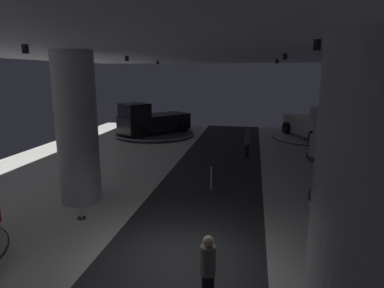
% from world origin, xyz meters
% --- Properties ---
extents(ground, '(24.00, 44.00, 0.06)m').
position_xyz_m(ground, '(0.00, 0.00, -0.02)').
color(ground, silver).
extents(ceiling_with_spotlights, '(24.00, 44.00, 0.39)m').
position_xyz_m(ceiling_with_spotlights, '(-0.00, -0.00, 5.55)').
color(ceiling_with_spotlights, silver).
extents(column_right, '(1.55, 1.55, 5.50)m').
position_xyz_m(column_right, '(3.71, -0.75, 2.75)').
color(column_right, '#ADADB2').
rests_on(column_right, ground).
extents(column_left, '(1.47, 1.47, 5.50)m').
position_xyz_m(column_left, '(-4.55, 3.44, 2.75)').
color(column_left, '#ADADB2').
rests_on(column_left, ground).
extents(display_platform_deep_right, '(5.71, 5.71, 0.25)m').
position_xyz_m(display_platform_deep_right, '(5.95, 16.59, 0.14)').
color(display_platform_deep_right, silver).
rests_on(display_platform_deep_right, ground).
extents(pickup_truck_deep_right, '(4.14, 5.70, 2.30)m').
position_xyz_m(pickup_truck_deep_right, '(6.07, 16.29, 1.18)').
color(pickup_truck_deep_right, silver).
rests_on(pickup_truck_deep_right, display_platform_deep_right).
extents(display_platform_far_right, '(5.68, 5.68, 0.29)m').
position_xyz_m(display_platform_far_right, '(7.47, 10.73, 0.16)').
color(display_platform_far_right, silver).
rests_on(display_platform_far_right, ground).
extents(pickup_truck_far_right, '(5.66, 4.50, 2.30)m').
position_xyz_m(pickup_truck_far_right, '(7.19, 10.57, 1.22)').
color(pickup_truck_far_right, silver).
rests_on(pickup_truck_far_right, display_platform_far_right).
extents(display_platform_deep_left, '(5.98, 5.98, 0.26)m').
position_xyz_m(display_platform_deep_left, '(-5.59, 16.37, 0.14)').
color(display_platform_deep_left, '#333338').
rests_on(display_platform_deep_left, ground).
extents(pickup_truck_deep_left, '(5.01, 5.42, 2.30)m').
position_xyz_m(pickup_truck_deep_left, '(-5.80, 16.13, 1.19)').
color(pickup_truck_deep_left, black).
rests_on(pickup_truck_deep_left, display_platform_deep_left).
extents(visitor_walking_near, '(0.32, 0.32, 1.59)m').
position_xyz_m(visitor_walking_near, '(0.93, -1.44, 0.91)').
color(visitor_walking_near, black).
rests_on(visitor_walking_near, ground).
extents(visitor_walking_far, '(0.32, 0.32, 1.59)m').
position_xyz_m(visitor_walking_far, '(1.44, 11.22, 0.91)').
color(visitor_walking_far, black).
rests_on(visitor_walking_far, ground).
extents(stanchion_b, '(0.28, 0.28, 1.01)m').
position_xyz_m(stanchion_b, '(-3.77, 1.95, 0.37)').
color(stanchion_b, '#333338').
rests_on(stanchion_b, ground).
extents(stanchion_c, '(0.28, 0.28, 1.01)m').
position_xyz_m(stanchion_c, '(0.11, 5.45, 0.37)').
color(stanchion_c, '#333338').
rests_on(stanchion_c, ground).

